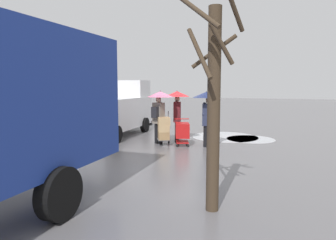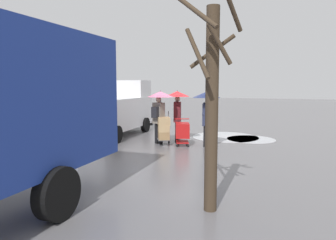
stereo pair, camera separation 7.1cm
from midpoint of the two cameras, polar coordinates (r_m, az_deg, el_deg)
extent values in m
plane|color=slate|center=(13.09, 2.37, -3.89)|extent=(90.00, 90.00, 0.00)
cylinder|color=silver|center=(9.24, -22.99, -8.79)|extent=(2.19, 2.19, 0.01)
cylinder|color=silver|center=(13.95, 15.30, -3.45)|extent=(2.09, 2.09, 0.01)
cylinder|color=silver|center=(14.33, 10.73, -3.07)|extent=(2.99, 2.99, 0.01)
cube|color=white|center=(14.46, -10.08, 1.24)|extent=(2.14, 5.27, 1.40)
cube|color=white|center=(16.11, -7.04, 5.81)|extent=(1.89, 1.46, 0.84)
cube|color=black|center=(16.80, -5.99, 3.10)|extent=(1.66, 0.12, 0.63)
cube|color=#232326|center=(16.93, -5.89, -0.44)|extent=(1.96, 0.23, 0.24)
cylinder|color=black|center=(16.40, -10.49, -0.61)|extent=(0.27, 0.73, 0.72)
cylinder|color=black|center=(15.59, -4.10, -0.89)|extent=(0.27, 0.73, 0.72)
cylinder|color=black|center=(13.66, -16.80, -2.19)|extent=(0.27, 0.73, 0.72)
cylinder|color=black|center=(12.67, -9.44, -2.66)|extent=(0.27, 0.73, 0.72)
cylinder|color=black|center=(5.81, -19.52, -12.73)|extent=(0.30, 0.96, 0.96)
cube|color=red|center=(12.04, 2.85, -1.91)|extent=(0.74, 0.89, 0.56)
cube|color=red|center=(12.11, 2.84, -4.06)|extent=(0.67, 0.80, 0.04)
cylinder|color=red|center=(12.40, 2.76, 0.20)|extent=(0.56, 0.23, 0.04)
sphere|color=black|center=(11.84, 3.92, -4.75)|extent=(0.10, 0.10, 0.10)
sphere|color=black|center=(11.82, 1.90, -4.76)|extent=(0.10, 0.10, 0.10)
sphere|color=black|center=(12.44, 3.72, -4.21)|extent=(0.10, 0.10, 0.10)
sphere|color=black|center=(12.42, 1.80, -4.22)|extent=(0.10, 0.10, 0.10)
cube|color=#515156|center=(12.18, -0.62, -3.64)|extent=(0.69, 0.75, 0.03)
cylinder|color=#515156|center=(12.42, 0.24, -0.88)|extent=(0.04, 0.04, 1.10)
cylinder|color=#515156|center=(12.37, -1.79, -0.90)|extent=(0.04, 0.04, 1.10)
cylinder|color=black|center=(12.52, 0.33, -3.89)|extent=(0.13, 0.20, 0.20)
cylinder|color=black|center=(12.47, -1.87, -3.94)|extent=(0.13, 0.20, 0.20)
cube|color=#A37F51|center=(12.15, -0.62, -2.85)|extent=(0.62, 0.70, 0.31)
cube|color=tan|center=(12.11, -0.63, -1.54)|extent=(0.63, 0.71, 0.26)
cube|color=tan|center=(12.07, -0.63, -0.22)|extent=(0.66, 0.72, 0.30)
cylinder|color=black|center=(13.09, 1.94, -2.07)|extent=(0.18, 0.18, 0.82)
cylinder|color=black|center=(12.89, 1.86, -2.20)|extent=(0.18, 0.18, 0.82)
cube|color=#5B1E23|center=(12.90, 1.91, 1.52)|extent=(0.37, 0.49, 0.84)
sphere|color=beige|center=(12.86, 1.92, 3.92)|extent=(0.22, 0.22, 0.22)
cylinder|color=#5B1E23|center=(13.16, 2.01, 1.40)|extent=(0.10, 0.10, 0.55)
cylinder|color=#5B1E23|center=(12.70, 1.94, 2.44)|extent=(0.32, 0.16, 0.50)
cylinder|color=#333338|center=(12.77, 1.88, 3.18)|extent=(0.02, 0.02, 0.86)
cone|color=red|center=(12.75, 1.89, 4.88)|extent=(1.04, 1.04, 0.22)
sphere|color=#333338|center=(12.75, 1.89, 5.47)|extent=(0.04, 0.04, 0.04)
cylinder|color=black|center=(12.49, -1.92, -2.48)|extent=(0.18, 0.18, 0.82)
cylinder|color=black|center=(12.35, -1.24, -2.58)|extent=(0.18, 0.18, 0.82)
cube|color=slate|center=(12.32, -1.59, 1.29)|extent=(0.51, 0.42, 0.84)
sphere|color=beige|center=(12.28, -1.60, 3.80)|extent=(0.22, 0.22, 0.22)
cylinder|color=slate|center=(12.50, -2.47, 1.13)|extent=(0.10, 0.10, 0.55)
cylinder|color=slate|center=(12.19, -0.91, 2.27)|extent=(0.20, 0.32, 0.50)
cylinder|color=#333338|center=(12.22, -1.25, 3.03)|extent=(0.02, 0.02, 0.86)
cone|color=#E0668E|center=(12.21, -1.25, 4.81)|extent=(1.04, 1.04, 0.22)
sphere|color=#333338|center=(12.20, -1.26, 5.42)|extent=(0.04, 0.04, 0.04)
cube|color=black|center=(12.17, -2.23, 1.41)|extent=(0.34, 0.26, 0.44)
cylinder|color=black|center=(11.81, 8.16, -3.07)|extent=(0.18, 0.18, 0.82)
cylinder|color=black|center=(11.83, 7.20, -3.03)|extent=(0.18, 0.18, 0.82)
cube|color=#282D47|center=(11.71, 7.74, 0.96)|extent=(0.46, 0.31, 0.84)
sphere|color=#8C6647|center=(11.67, 7.78, 3.60)|extent=(0.22, 0.22, 0.22)
cylinder|color=#282D47|center=(11.68, 9.00, 0.68)|extent=(0.10, 0.10, 0.55)
cylinder|color=#282D47|center=(11.70, 6.87, 2.05)|extent=(0.12, 0.31, 0.50)
cylinder|color=#333338|center=(11.70, 7.28, 2.83)|extent=(0.02, 0.02, 0.86)
cone|color=navy|center=(11.68, 7.31, 4.69)|extent=(1.04, 1.04, 0.22)
sphere|color=#333338|center=(11.68, 7.32, 5.33)|extent=(0.04, 0.04, 0.04)
cube|color=brown|center=(11.91, 7.88, 1.24)|extent=(0.31, 0.18, 0.44)
cylinder|color=#423323|center=(5.67, 8.47, 1.56)|extent=(0.24, 0.24, 3.75)
cylinder|color=#423323|center=(5.42, 5.22, 19.77)|extent=(0.95, 0.57, 0.77)
cylinder|color=#423323|center=(5.50, 9.93, 13.72)|extent=(0.45, 0.41, 0.70)
cylinder|color=#423323|center=(6.10, 8.55, 12.47)|extent=(0.87, 0.26, 0.66)
cylinder|color=#423323|center=(5.63, 12.07, 19.96)|extent=(0.34, 0.74, 0.76)
cylinder|color=#423323|center=(5.48, 5.82, 12.29)|extent=(0.59, 0.55, 0.94)
camera|label=1|loc=(0.04, -89.82, 0.02)|focal=32.80mm
camera|label=2|loc=(0.04, 90.18, -0.02)|focal=32.80mm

